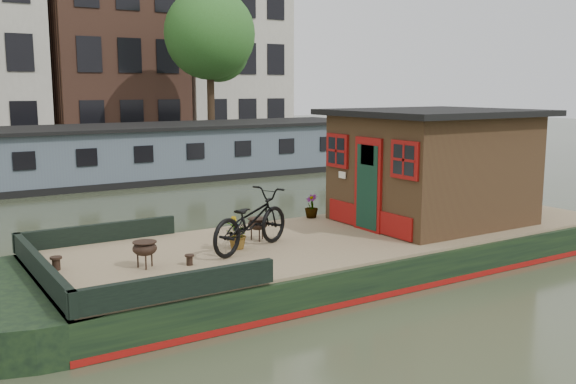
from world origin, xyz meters
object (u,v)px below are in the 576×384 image
cabin (432,165)px  brazier_rear (258,229)px  bicycle (250,220)px  brazier_front (145,255)px

cabin → brazier_rear: bearing=173.5°
cabin → bicycle: bearing=-178.7°
bicycle → brazier_front: (-2.01, -0.12, -0.32)m
bicycle → brazier_rear: bicycle is taller
cabin → brazier_rear: size_ratio=9.24×
bicycle → brazier_rear: (0.46, 0.56, -0.32)m
cabin → brazier_front: size_ratio=9.09×
brazier_front → brazier_rear: (2.47, 0.68, -0.00)m
cabin → brazier_front: cabin is taller
bicycle → brazier_front: size_ratio=4.65×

